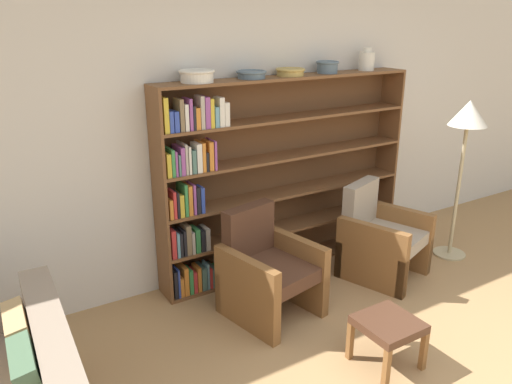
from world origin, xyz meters
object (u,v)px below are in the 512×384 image
object	(u,v)px
bowl_copper	(197,75)
armchair_cushioned	(380,236)
bowl_olive	(290,71)
bowl_stoneware	(327,66)
armchair_leather	(267,269)
footstool	(388,328)
bookshelf	(265,179)
bowl_cream	(251,74)
vase_tall	(367,61)
floor_lamp	(467,125)

from	to	relation	value
bowl_copper	armchair_cushioned	bearing A→B (deg)	-23.05
bowl_olive	bowl_stoneware	bearing A→B (deg)	0.00
armchair_leather	footstool	distance (m)	1.07
bowl_copper	armchair_leather	xyz separation A→B (m)	(0.26, -0.64, -1.50)
bookshelf	footstool	xyz separation A→B (m)	(-0.04, -1.66, -0.61)
bowl_copper	armchair_cushioned	xyz separation A→B (m)	(1.51, -0.64, -1.50)
footstool	bowl_cream	bearing A→B (deg)	93.83
bowl_cream	armchair_leather	bearing A→B (deg)	-110.34
bookshelf	bowl_cream	xyz separation A→B (m)	(-0.15, -0.02, 0.96)
bookshelf	bowl_stoneware	xyz separation A→B (m)	(0.66, -0.02, 0.99)
vase_tall	footstool	size ratio (longest dim) A/B	0.55
footstool	bowl_olive	bearing A→B (deg)	80.06
bookshelf	footstool	bearing A→B (deg)	-91.35
floor_lamp	bowl_olive	bearing A→B (deg)	154.34
bowl_stoneware	armchair_cushioned	distance (m)	1.65
footstool	vase_tall	bearing A→B (deg)	54.20
armchair_cushioned	floor_lamp	bearing A→B (deg)	154.73
bowl_olive	floor_lamp	bearing A→B (deg)	-25.66
vase_tall	floor_lamp	size ratio (longest dim) A/B	0.14
armchair_leather	floor_lamp	world-z (taller)	floor_lamp
floor_lamp	bookshelf	bearing A→B (deg)	157.05
floor_lamp	footstool	size ratio (longest dim) A/B	4.04
bowl_cream	bowl_olive	world-z (taller)	same
bowl_copper	bowl_stoneware	bearing A→B (deg)	0.00
bookshelf	vase_tall	distance (m)	1.53
bowl_copper	vase_tall	xyz separation A→B (m)	(1.80, 0.00, 0.04)
bookshelf	floor_lamp	distance (m)	1.99
armchair_leather	armchair_cushioned	bearing A→B (deg)	168.22
bowl_stoneware	armchair_cushioned	size ratio (longest dim) A/B	0.24
vase_tall	floor_lamp	world-z (taller)	vase_tall
bowl_cream	armchair_cushioned	distance (m)	1.91
footstool	bookshelf	bearing A→B (deg)	88.65
floor_lamp	footstool	distance (m)	2.30
bowl_olive	armchair_leather	world-z (taller)	bowl_olive
bowl_cream	bowl_olive	size ratio (longest dim) A/B	0.98
bookshelf	vase_tall	size ratio (longest dim) A/B	11.98
bowl_copper	bowl_olive	world-z (taller)	bowl_copper
bookshelf	bowl_olive	world-z (taller)	bowl_olive
bowl_cream	floor_lamp	distance (m)	2.14
bowl_cream	armchair_leather	world-z (taller)	bowl_cream
bookshelf	armchair_cushioned	distance (m)	1.21
armchair_leather	footstool	bearing A→B (deg)	97.44
bowl_copper	armchair_cushioned	size ratio (longest dim) A/B	0.33
bowl_olive	armchair_cushioned	distance (m)	1.73
bowl_cream	armchair_leather	xyz separation A→B (m)	(-0.24, -0.64, -1.48)
bowl_cream	footstool	bearing A→B (deg)	-86.17
armchair_leather	bookshelf	bearing A→B (deg)	-132.09
bowl_stoneware	armchair_leather	size ratio (longest dim) A/B	0.24
vase_tall	armchair_cushioned	xyz separation A→B (m)	(-0.28, -0.64, -1.54)
bowl_copper	bowl_cream	bearing A→B (deg)	0.00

